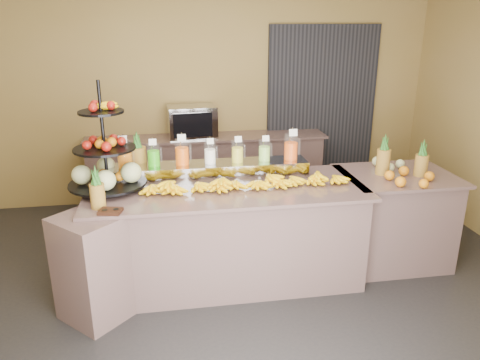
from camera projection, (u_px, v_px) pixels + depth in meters
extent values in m
plane|color=black|center=(232.00, 295.00, 4.23)|extent=(6.00, 6.00, 0.00)
cube|color=olive|center=(204.00, 97.00, 6.11)|extent=(6.00, 0.02, 2.80)
cube|color=black|center=(321.00, 109.00, 6.38)|extent=(1.50, 0.06, 2.20)
cube|color=gray|center=(227.00, 236.00, 4.36)|extent=(2.40, 0.90, 0.90)
cube|color=gray|center=(227.00, 189.00, 4.21)|extent=(2.50, 1.00, 0.03)
cube|color=gray|center=(95.00, 267.00, 3.81)|extent=(0.71, 0.71, 0.90)
cube|color=gray|center=(393.00, 219.00, 4.72)|extent=(1.00, 0.80, 0.90)
cube|color=gray|center=(398.00, 176.00, 4.57)|extent=(1.08, 0.88, 0.03)
cube|color=gray|center=(207.00, 172.00, 6.18)|extent=(3.00, 0.50, 0.90)
cube|color=gray|center=(206.00, 137.00, 6.03)|extent=(3.10, 0.55, 0.03)
cube|color=gray|center=(210.00, 171.00, 4.42)|extent=(1.85, 0.30, 0.15)
cylinder|color=silver|center=(124.00, 154.00, 4.24)|extent=(0.13, 0.13, 0.24)
cylinder|color=orange|center=(125.00, 158.00, 4.25)|extent=(0.12, 0.12, 0.17)
cylinder|color=gray|center=(122.00, 148.00, 4.23)|extent=(0.01, 0.01, 0.29)
cube|color=white|center=(122.00, 139.00, 4.13)|extent=(0.08, 0.02, 0.07)
cylinder|color=silver|center=(154.00, 155.00, 4.28)|extent=(0.12, 0.12, 0.21)
cylinder|color=#28AE0B|center=(154.00, 158.00, 4.30)|extent=(0.11, 0.11, 0.14)
cylinder|color=gray|center=(152.00, 150.00, 4.28)|extent=(0.01, 0.01, 0.25)
cube|color=white|center=(153.00, 142.00, 4.19)|extent=(0.07, 0.02, 0.06)
cylinder|color=silver|center=(182.00, 152.00, 4.32)|extent=(0.13, 0.13, 0.24)
cylinder|color=#E05203|center=(182.00, 156.00, 4.33)|extent=(0.12, 0.12, 0.16)
cylinder|color=gray|center=(180.00, 146.00, 4.31)|extent=(0.01, 0.01, 0.28)
cube|color=white|center=(182.00, 138.00, 4.22)|extent=(0.08, 0.02, 0.06)
cylinder|color=silver|center=(210.00, 153.00, 4.37)|extent=(0.11, 0.11, 0.20)
cylinder|color=white|center=(210.00, 156.00, 4.38)|extent=(0.10, 0.10, 0.13)
cylinder|color=gray|center=(208.00, 148.00, 4.36)|extent=(0.01, 0.01, 0.23)
cube|color=white|center=(210.00, 141.00, 4.28)|extent=(0.06, 0.02, 0.05)
cylinder|color=silver|center=(237.00, 151.00, 4.41)|extent=(0.11, 0.11, 0.21)
cylinder|color=gold|center=(237.00, 155.00, 4.42)|extent=(0.10, 0.10, 0.14)
cylinder|color=gray|center=(236.00, 146.00, 4.40)|extent=(0.01, 0.01, 0.24)
cube|color=white|center=(238.00, 139.00, 4.31)|extent=(0.07, 0.02, 0.06)
cylinder|color=silver|center=(264.00, 150.00, 4.45)|extent=(0.11, 0.11, 0.20)
cylinder|color=#8ECF53|center=(264.00, 154.00, 4.46)|extent=(0.10, 0.10, 0.14)
cylinder|color=gray|center=(263.00, 145.00, 4.44)|extent=(0.01, 0.01, 0.24)
cube|color=white|center=(266.00, 138.00, 4.36)|extent=(0.06, 0.02, 0.06)
cylinder|color=silver|center=(291.00, 147.00, 4.48)|extent=(0.13, 0.13, 0.24)
cylinder|color=#E54E0B|center=(291.00, 151.00, 4.49)|extent=(0.12, 0.12, 0.17)
cylinder|color=gray|center=(289.00, 141.00, 4.47)|extent=(0.01, 0.01, 0.29)
cube|color=white|center=(293.00, 133.00, 4.37)|extent=(0.08, 0.02, 0.07)
ellipsoid|color=#ECB00B|center=(153.00, 187.00, 4.07)|extent=(0.23, 0.17, 0.09)
ellipsoid|color=#ECB00B|center=(175.00, 186.00, 4.10)|extent=(0.23, 0.17, 0.09)
ellipsoid|color=#ECB00B|center=(195.00, 185.00, 4.13)|extent=(0.23, 0.17, 0.09)
ellipsoid|color=#ECB00B|center=(216.00, 184.00, 4.15)|extent=(0.23, 0.17, 0.09)
ellipsoid|color=#ECB00B|center=(236.00, 183.00, 4.18)|extent=(0.23, 0.17, 0.09)
ellipsoid|color=#ECB00B|center=(256.00, 182.00, 4.21)|extent=(0.23, 0.17, 0.09)
ellipsoid|color=#ECB00B|center=(276.00, 181.00, 4.24)|extent=(0.23, 0.17, 0.09)
ellipsoid|color=#ECB00B|center=(295.00, 180.00, 4.27)|extent=(0.23, 0.17, 0.09)
ellipsoid|color=#ECB00B|center=(314.00, 178.00, 4.29)|extent=(0.23, 0.17, 0.09)
ellipsoid|color=#ECB00B|center=(333.00, 177.00, 4.32)|extent=(0.23, 0.17, 0.09)
ellipsoid|color=#ECB00B|center=(172.00, 179.00, 4.07)|extent=(0.19, 0.15, 0.08)
ellipsoid|color=#ECB00B|center=(222.00, 177.00, 4.14)|extent=(0.19, 0.15, 0.08)
ellipsoid|color=#ECB00B|center=(270.00, 174.00, 4.21)|extent=(0.19, 0.15, 0.08)
ellipsoid|color=#ECB00B|center=(317.00, 172.00, 4.28)|extent=(0.19, 0.15, 0.08)
cylinder|color=black|center=(103.00, 136.00, 4.01)|extent=(0.03, 0.03, 0.96)
cylinder|color=black|center=(108.00, 183.00, 4.15)|extent=(0.77, 0.77, 0.02)
cylinder|color=black|center=(105.00, 148.00, 4.05)|extent=(0.60, 0.60, 0.02)
cylinder|color=black|center=(101.00, 112.00, 3.94)|extent=(0.43, 0.43, 0.02)
sphere|color=#C7D08F|center=(132.00, 171.00, 4.15)|extent=(0.18, 0.18, 0.18)
sphere|color=maroon|center=(122.00, 142.00, 4.05)|extent=(0.09, 0.09, 0.09)
sphere|color=orange|center=(95.00, 178.00, 4.12)|extent=(0.10, 0.10, 0.10)
cube|color=black|center=(110.00, 211.00, 3.65)|extent=(0.20, 0.17, 0.03)
cylinder|color=brown|center=(98.00, 196.00, 3.72)|extent=(0.12, 0.12, 0.20)
cone|color=#204F1A|center=(95.00, 175.00, 3.66)|extent=(0.06, 0.06, 0.16)
cylinder|color=brown|center=(138.00, 162.00, 4.45)|extent=(0.16, 0.16, 0.29)
cone|color=#204F1A|center=(137.00, 139.00, 4.37)|extent=(0.08, 0.08, 0.16)
cylinder|color=brown|center=(383.00, 162.00, 4.53)|extent=(0.13, 0.13, 0.25)
cylinder|color=brown|center=(421.00, 165.00, 4.49)|extent=(0.12, 0.12, 0.21)
ellipsoid|color=orange|center=(410.00, 177.00, 4.33)|extent=(0.37, 0.25, 0.09)
cube|color=gray|center=(192.00, 121.00, 5.93)|extent=(0.63, 0.47, 0.40)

